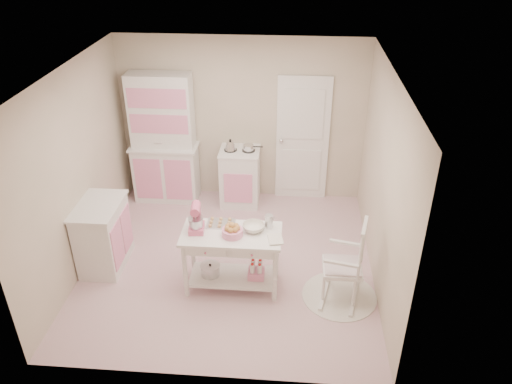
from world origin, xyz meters
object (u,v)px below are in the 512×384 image
at_px(hutch, 163,139).
at_px(bread_basket, 232,232).
at_px(stove, 240,177).
at_px(rocking_chair, 343,260).
at_px(work_table, 232,260).
at_px(base_cabinet, 103,235).
at_px(stand_mixer, 196,219).

xyz_separation_m(hutch, bread_basket, (1.34, -2.18, -0.19)).
bearing_deg(stove, hutch, 177.61).
relative_size(hutch, rocking_chair, 1.89).
xyz_separation_m(rocking_chair, work_table, (-1.34, 0.10, -0.15)).
height_order(base_cabinet, work_table, base_cabinet).
height_order(stove, rocking_chair, rocking_chair).
height_order(work_table, stand_mixer, stand_mixer).
relative_size(base_cabinet, bread_basket, 3.68).
height_order(hutch, stove, hutch).
bearing_deg(rocking_chair, work_table, -172.12).
relative_size(stove, work_table, 0.77).
height_order(hutch, bread_basket, hutch).
bearing_deg(bread_basket, hutch, 121.66).
distance_m(stove, bread_basket, 2.16).
bearing_deg(work_table, stove, 93.36).
bearing_deg(base_cabinet, work_table, -10.23).
bearing_deg(work_table, bread_basket, -68.20).
bearing_deg(stand_mixer, rocking_chair, -9.45).
height_order(hutch, work_table, hutch).
bearing_deg(base_cabinet, hutch, 77.17).
xyz_separation_m(hutch, stand_mixer, (0.90, -2.11, -0.07)).
bearing_deg(work_table, stand_mixer, 177.27).
relative_size(stove, base_cabinet, 1.00).
distance_m(stove, rocking_chair, 2.62).
bearing_deg(work_table, rocking_chair, -4.43).
height_order(stove, bread_basket, stove).
relative_size(hutch, base_cabinet, 2.26).
relative_size(work_table, stand_mixer, 3.53).
xyz_separation_m(rocking_chair, stand_mixer, (-1.76, 0.12, 0.42)).
bearing_deg(base_cabinet, rocking_chair, -7.72).
xyz_separation_m(hutch, work_table, (1.32, -2.13, -0.64)).
xyz_separation_m(stove, rocking_chair, (1.46, -2.18, 0.09)).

